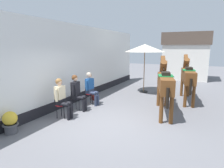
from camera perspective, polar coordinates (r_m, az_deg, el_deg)
name	(u,v)px	position (r m, az deg, el deg)	size (l,w,h in m)	color
ground_plane	(136,100)	(9.02, 7.25, -4.84)	(40.00, 40.00, 0.00)	slate
pub_facade_wall	(70,68)	(8.59, -12.21, 4.68)	(0.34, 14.00, 3.40)	white
distant_cottage	(186,56)	(16.04, 21.05, 7.86)	(3.40, 2.60, 3.50)	silver
seated_visitor_near	(62,96)	(6.80, -14.71, -3.52)	(0.61, 0.49, 1.39)	red
seated_visitor_middle	(77,91)	(7.51, -10.32, -2.00)	(0.61, 0.49, 1.39)	black
seated_visitor_far	(91,87)	(8.21, -6.30, -0.80)	(0.61, 0.49, 1.39)	red
saddled_horse_near	(165,82)	(7.33, 15.33, 0.54)	(1.04, 2.93, 2.06)	brown
saddled_horse_far	(188,76)	(9.38, 21.50, 2.33)	(0.81, 2.97, 2.06)	brown
flower_planter_near	(10,122)	(6.26, -27.87, -9.90)	(0.43, 0.43, 0.64)	#4C4C51
cafe_parasol	(145,48)	(10.45, 9.69, 10.34)	(2.10, 2.10, 2.58)	black
satchel_bag	(94,98)	(9.09, -5.42, -4.02)	(0.28, 0.12, 0.20)	maroon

